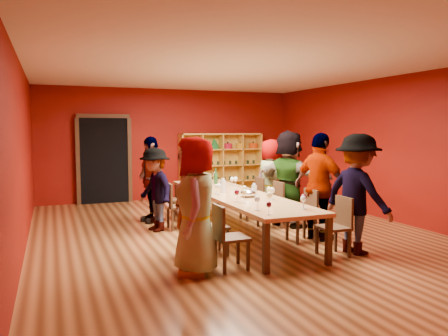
{
  "coord_description": "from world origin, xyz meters",
  "views": [
    {
      "loc": [
        -3.08,
        -7.18,
        1.89
      ],
      "look_at": [
        0.07,
        0.73,
        1.15
      ],
      "focal_mm": 35.0,
      "sensor_mm": 36.0,
      "label": 1
    }
  ],
  "objects_px": {
    "person_left_4": "(151,179)",
    "person_right_2": "(289,179)",
    "person_left_0": "(196,206)",
    "person_left_3": "(155,189)",
    "chair_person_right_0": "(338,223)",
    "chair_person_right_3": "(255,196)",
    "chair_person_right_1": "(305,212)",
    "chair_person_left_1": "(208,223)",
    "person_left_1": "(188,207)",
    "tasting_table": "(235,196)",
    "chair_person_left_4": "(164,197)",
    "chair_person_right_2": "(274,202)",
    "chair_person_left_3": "(175,203)",
    "shelving_unit": "(221,162)",
    "spittoon_bowl": "(248,193)",
    "chair_person_left_0": "(226,234)",
    "person_right_1": "(320,187)",
    "person_right_3": "(271,179)",
    "person_right_0": "(357,194)",
    "wine_bottle": "(216,178)"
  },
  "relations": [
    {
      "from": "chair_person_right_0",
      "to": "chair_person_right_2",
      "type": "height_order",
      "value": "same"
    },
    {
      "from": "chair_person_left_1",
      "to": "person_left_1",
      "type": "relative_size",
      "value": 0.58
    },
    {
      "from": "person_left_4",
      "to": "person_left_0",
      "type": "bearing_deg",
      "value": -15.3
    },
    {
      "from": "person_left_1",
      "to": "person_right_1",
      "type": "xyz_separation_m",
      "value": [
        2.43,
        0.17,
        0.16
      ]
    },
    {
      "from": "person_left_1",
      "to": "person_right_3",
      "type": "xyz_separation_m",
      "value": [
        2.53,
        2.15,
        0.08
      ]
    },
    {
      "from": "chair_person_right_1",
      "to": "chair_person_left_4",
      "type": "bearing_deg",
      "value": 125.72
    },
    {
      "from": "chair_person_left_1",
      "to": "chair_person_left_4",
      "type": "distance_m",
      "value": 2.7
    },
    {
      "from": "person_left_1",
      "to": "chair_person_left_4",
      "type": "distance_m",
      "value": 2.74
    },
    {
      "from": "person_left_4",
      "to": "person_right_2",
      "type": "relative_size",
      "value": 0.93
    },
    {
      "from": "tasting_table",
      "to": "person_right_2",
      "type": "bearing_deg",
      "value": 10.78
    },
    {
      "from": "chair_person_left_4",
      "to": "person_right_3",
      "type": "relative_size",
      "value": 0.52
    },
    {
      "from": "person_left_1",
      "to": "spittoon_bowl",
      "type": "bearing_deg",
      "value": 102.14
    },
    {
      "from": "chair_person_right_0",
      "to": "chair_person_left_4",
      "type": "bearing_deg",
      "value": 117.93
    },
    {
      "from": "tasting_table",
      "to": "chair_person_right_0",
      "type": "height_order",
      "value": "chair_person_right_0"
    },
    {
      "from": "shelving_unit",
      "to": "chair_person_right_2",
      "type": "xyz_separation_m",
      "value": [
        -0.49,
        -4.08,
        -0.49
      ]
    },
    {
      "from": "chair_person_right_0",
      "to": "person_left_0",
      "type": "bearing_deg",
      "value": -179.9
    },
    {
      "from": "person_left_1",
      "to": "spittoon_bowl",
      "type": "relative_size",
      "value": 5.68
    },
    {
      "from": "chair_person_left_0",
      "to": "chair_person_right_1",
      "type": "distance_m",
      "value": 2.03
    },
    {
      "from": "person_left_4",
      "to": "chair_person_right_2",
      "type": "xyz_separation_m",
      "value": [
        2.09,
        -1.39,
        -0.39
      ]
    },
    {
      "from": "tasting_table",
      "to": "person_left_3",
      "type": "bearing_deg",
      "value": 147.75
    },
    {
      "from": "tasting_table",
      "to": "person_right_2",
      "type": "height_order",
      "value": "person_right_2"
    },
    {
      "from": "chair_person_left_0",
      "to": "person_left_4",
      "type": "relative_size",
      "value": 0.5
    },
    {
      "from": "chair_person_right_0",
      "to": "chair_person_right_3",
      "type": "bearing_deg",
      "value": 90.0
    },
    {
      "from": "chair_person_left_3",
      "to": "person_right_0",
      "type": "bearing_deg",
      "value": -50.29
    },
    {
      "from": "chair_person_left_1",
      "to": "chair_person_right_2",
      "type": "height_order",
      "value": "same"
    },
    {
      "from": "shelving_unit",
      "to": "person_left_0",
      "type": "height_order",
      "value": "person_left_0"
    },
    {
      "from": "tasting_table",
      "to": "chair_person_right_1",
      "type": "height_order",
      "value": "chair_person_right_1"
    },
    {
      "from": "chair_person_left_3",
      "to": "person_right_0",
      "type": "distance_m",
      "value": 3.42
    },
    {
      "from": "person_left_4",
      "to": "wine_bottle",
      "type": "distance_m",
      "value": 1.36
    },
    {
      "from": "chair_person_left_0",
      "to": "person_right_3",
      "type": "relative_size",
      "value": 0.52
    },
    {
      "from": "chair_person_left_0",
      "to": "spittoon_bowl",
      "type": "height_order",
      "value": "chair_person_left_0"
    },
    {
      "from": "chair_person_left_0",
      "to": "person_right_2",
      "type": "height_order",
      "value": "person_right_2"
    },
    {
      "from": "person_right_3",
      "to": "chair_person_right_2",
      "type": "bearing_deg",
      "value": 138.46
    },
    {
      "from": "shelving_unit",
      "to": "person_left_4",
      "type": "xyz_separation_m",
      "value": [
        -2.57,
        -2.68,
        -0.1
      ]
    },
    {
      "from": "person_right_0",
      "to": "spittoon_bowl",
      "type": "bearing_deg",
      "value": 31.02
    },
    {
      "from": "person_left_3",
      "to": "chair_person_left_1",
      "type": "bearing_deg",
      "value": -4.28
    },
    {
      "from": "tasting_table",
      "to": "person_right_2",
      "type": "relative_size",
      "value": 2.38
    },
    {
      "from": "chair_person_right_2",
      "to": "chair_person_left_3",
      "type": "bearing_deg",
      "value": 162.5
    },
    {
      "from": "chair_person_right_0",
      "to": "person_right_2",
      "type": "xyz_separation_m",
      "value": [
        0.34,
        2.04,
        0.45
      ]
    },
    {
      "from": "chair_person_left_3",
      "to": "chair_person_right_0",
      "type": "xyz_separation_m",
      "value": [
        1.82,
        -2.61,
        0.0
      ]
    },
    {
      "from": "chair_person_left_1",
      "to": "chair_person_right_3",
      "type": "height_order",
      "value": "same"
    },
    {
      "from": "chair_person_left_0",
      "to": "chair_person_right_2",
      "type": "distance_m",
      "value": 2.74
    },
    {
      "from": "chair_person_right_0",
      "to": "person_right_0",
      "type": "relative_size",
      "value": 0.48
    },
    {
      "from": "person_right_3",
      "to": "spittoon_bowl",
      "type": "distance_m",
      "value": 1.99
    },
    {
      "from": "chair_person_left_1",
      "to": "person_right_3",
      "type": "height_order",
      "value": "person_right_3"
    },
    {
      "from": "person_left_3",
      "to": "person_left_0",
      "type": "bearing_deg",
      "value": -16.76
    },
    {
      "from": "chair_person_right_2",
      "to": "tasting_table",
      "type": "bearing_deg",
      "value": -165.34
    },
    {
      "from": "chair_person_right_0",
      "to": "chair_person_right_1",
      "type": "height_order",
      "value": "same"
    },
    {
      "from": "person_left_3",
      "to": "chair_person_right_3",
      "type": "xyz_separation_m",
      "value": [
        2.2,
        0.26,
        -0.29
      ]
    },
    {
      "from": "chair_person_left_3",
      "to": "person_right_2",
      "type": "height_order",
      "value": "person_right_2"
    }
  ]
}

